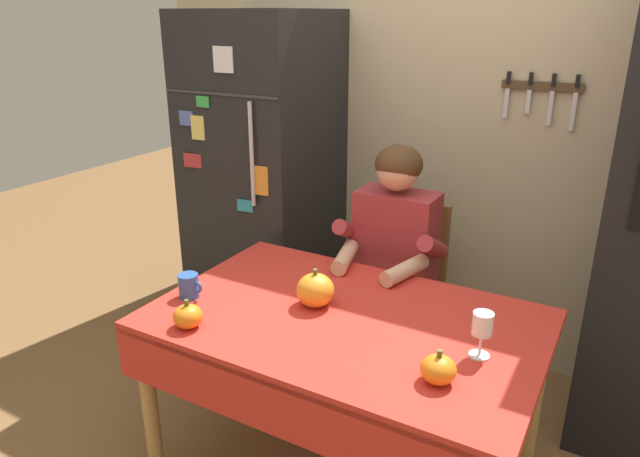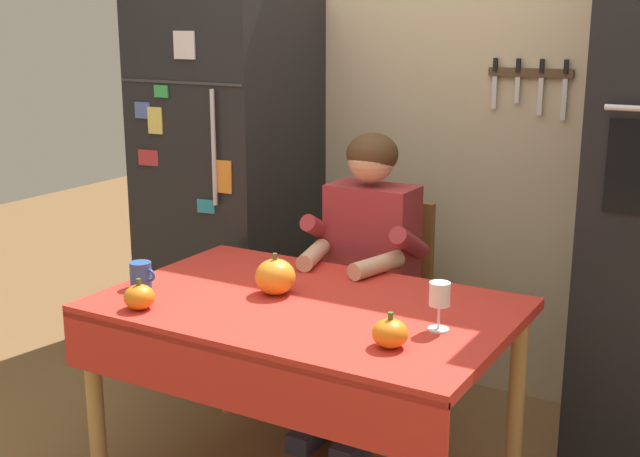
# 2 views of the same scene
# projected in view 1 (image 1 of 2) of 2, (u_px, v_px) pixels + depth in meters

# --- Properties ---
(back_wall_assembly) EXTENTS (3.70, 0.13, 2.60)m
(back_wall_assembly) POSITION_uv_depth(u_px,v_px,m) (469.00, 114.00, 2.91)
(back_wall_assembly) COLOR #BCAD89
(back_wall_assembly) RESTS_ON ground
(refrigerator) EXTENTS (0.68, 0.71, 1.80)m
(refrigerator) POSITION_uv_depth(u_px,v_px,m) (264.00, 183.00, 3.20)
(refrigerator) COLOR black
(refrigerator) RESTS_ON ground
(dining_table) EXTENTS (1.40, 0.90, 0.74)m
(dining_table) POSITION_uv_depth(u_px,v_px,m) (342.00, 339.00, 2.12)
(dining_table) COLOR tan
(dining_table) RESTS_ON ground
(chair_behind_person) EXTENTS (0.40, 0.40, 0.93)m
(chair_behind_person) POSITION_uv_depth(u_px,v_px,m) (403.00, 287.00, 2.85)
(chair_behind_person) COLOR brown
(chair_behind_person) RESTS_ON ground
(seated_person) EXTENTS (0.47, 0.55, 1.25)m
(seated_person) POSITION_uv_depth(u_px,v_px,m) (389.00, 258.00, 2.62)
(seated_person) COLOR #38384C
(seated_person) RESTS_ON ground
(coffee_mug) EXTENTS (0.11, 0.08, 0.09)m
(coffee_mug) POSITION_uv_depth(u_px,v_px,m) (189.00, 286.00, 2.24)
(coffee_mug) COLOR #2D569E
(coffee_mug) RESTS_ON dining_table
(wine_glass) EXTENTS (0.07, 0.07, 0.16)m
(wine_glass) POSITION_uv_depth(u_px,v_px,m) (482.00, 326.00, 1.83)
(wine_glass) COLOR white
(wine_glass) RESTS_ON dining_table
(pumpkin_large) EXTENTS (0.14, 0.14, 0.15)m
(pumpkin_large) POSITION_uv_depth(u_px,v_px,m) (315.00, 290.00, 2.17)
(pumpkin_large) COLOR orange
(pumpkin_large) RESTS_ON dining_table
(pumpkin_medium) EXTENTS (0.11, 0.11, 0.11)m
(pumpkin_medium) POSITION_uv_depth(u_px,v_px,m) (438.00, 369.00, 1.72)
(pumpkin_medium) COLOR orange
(pumpkin_medium) RESTS_ON dining_table
(pumpkin_small) EXTENTS (0.10, 0.10, 0.11)m
(pumpkin_small) POSITION_uv_depth(u_px,v_px,m) (188.00, 316.00, 2.02)
(pumpkin_small) COLOR orange
(pumpkin_small) RESTS_ON dining_table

